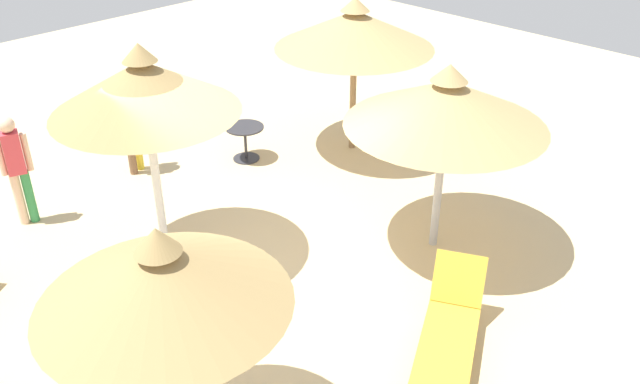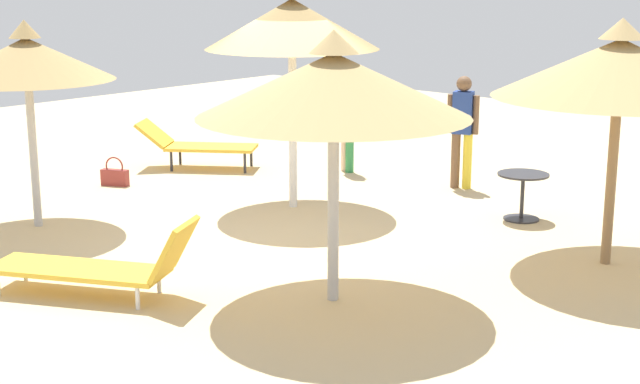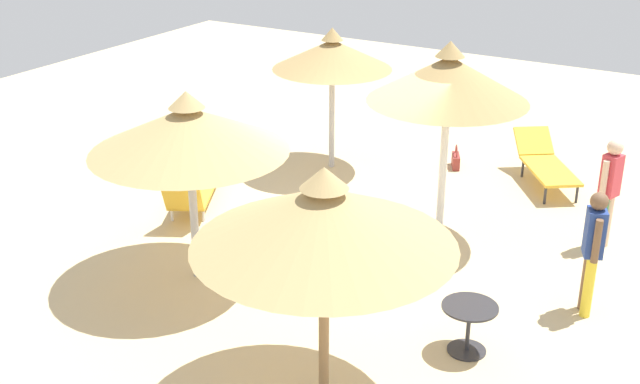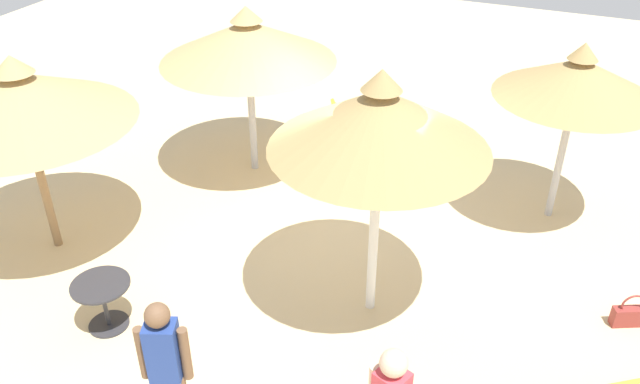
# 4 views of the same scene
# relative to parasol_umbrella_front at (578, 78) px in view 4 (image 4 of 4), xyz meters

# --- Properties ---
(ground) EXTENTS (24.00, 24.00, 0.10)m
(ground) POSITION_rel_parasol_umbrella_front_xyz_m (-1.80, 2.46, -2.13)
(ground) COLOR beige
(parasol_umbrella_front) EXTENTS (2.10, 2.10, 2.55)m
(parasol_umbrella_front) POSITION_rel_parasol_umbrella_front_xyz_m (0.00, 0.00, 0.00)
(parasol_umbrella_front) COLOR #B2B2B7
(parasol_umbrella_front) RESTS_ON ground
(parasol_umbrella_far_right) EXTENTS (2.65, 2.65, 2.65)m
(parasol_umbrella_far_right) POSITION_rel_parasol_umbrella_front_xyz_m (-3.33, 5.97, 0.05)
(parasol_umbrella_far_right) COLOR olive
(parasol_umbrella_far_right) RESTS_ON ground
(parasol_umbrella_back) EXTENTS (2.28, 2.28, 2.97)m
(parasol_umbrella_back) POSITION_rel_parasol_umbrella_front_xyz_m (-2.84, 1.71, 0.36)
(parasol_umbrella_back) COLOR white
(parasol_umbrella_back) RESTS_ON ground
(parasol_umbrella_near_right) EXTENTS (2.59, 2.59, 2.61)m
(parasol_umbrella_near_right) POSITION_rel_parasol_umbrella_front_xyz_m (-0.47, 4.50, 0.02)
(parasol_umbrella_near_right) COLOR #B2B2B7
(parasol_umbrella_near_right) RESTS_ON ground
(lounge_chair_near_left) EXTENTS (1.49, 2.12, 0.82)m
(lounge_chair_near_left) POSITION_rel_parasol_umbrella_front_xyz_m (0.99, 2.76, -1.76)
(lounge_chair_near_left) COLOR gold
(lounge_chair_near_left) RESTS_ON ground
(person_standing_far_left) EXTENTS (0.31, 0.44, 1.64)m
(person_standing_far_left) POSITION_rel_parasol_umbrella_front_xyz_m (-5.27, 2.78, -1.15)
(person_standing_far_left) COLOR yellow
(person_standing_far_left) RESTS_ON ground
(handbag) EXTENTS (0.29, 0.42, 0.44)m
(handbag) POSITION_rel_parasol_umbrella_front_xyz_m (-1.97, -1.11, -1.94)
(handbag) COLOR maroon
(handbag) RESTS_ON ground
(side_table_round) EXTENTS (0.65, 0.65, 0.61)m
(side_table_round) POSITION_rel_parasol_umbrella_front_xyz_m (-4.32, 4.35, -1.66)
(side_table_round) COLOR #2D2D33
(side_table_round) RESTS_ON ground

